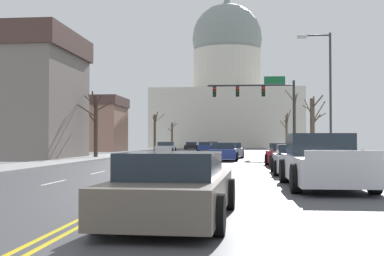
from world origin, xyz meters
TOP-DOWN VIEW (x-y plane):
  - ground at (0.00, -0.00)m, footprint 20.00×180.00m
  - signal_gantry at (4.83, 15.39)m, footprint 7.91×0.41m
  - street_lamp_right at (7.95, 0.59)m, footprint 2.04×0.24m
  - capitol_building at (0.00, 76.88)m, footprint 30.63×21.24m
  - sedan_near_00 at (1.99, 11.28)m, footprint 2.15×4.37m
  - sedan_near_01 at (1.62, 5.08)m, footprint 2.04×4.26m
  - sedan_near_02 at (5.20, -2.32)m, footprint 2.07×4.52m
  - sedan_near_03 at (5.07, -8.65)m, footprint 2.01×4.33m
  - pickup_truck_near_04 at (5.26, -14.55)m, footprint 2.35×5.68m
  - sedan_near_05 at (1.56, -21.16)m, footprint 2.16×4.69m
  - sedan_oncoming_00 at (-5.31, 23.47)m, footprint 2.06×4.58m
  - sedan_oncoming_01 at (-1.93, 36.56)m, footprint 2.00×4.51m
  - sedan_oncoming_02 at (-5.04, 49.24)m, footprint 2.08×4.67m
  - sedan_oncoming_03 at (-2.03, 58.35)m, footprint 2.23×4.41m
  - flank_building_00 at (-17.32, 33.22)m, footprint 9.83×8.02m
  - bare_tree_00 at (8.13, 7.55)m, footprint 1.59×2.25m
  - bare_tree_01 at (-8.83, 53.96)m, footprint 1.82×1.50m
  - bare_tree_02 at (8.23, 29.48)m, footprint 1.10×2.68m
  - bare_tree_03 at (-7.80, 30.93)m, footprint 1.69×2.38m
  - bare_tree_04 at (8.41, 22.46)m, footprint 1.41×2.36m
  - bare_tree_05 at (-8.62, 8.25)m, footprint 2.43×2.41m
  - pedestrian_00 at (7.71, -2.36)m, footprint 0.35×0.34m
  - pedestrian_01 at (8.86, 1.50)m, footprint 0.35×0.34m
  - bicycle_parked at (8.71, -4.86)m, footprint 0.12×1.77m

SIDE VIEW (x-z plane):
  - ground at x=0.00m, z-range -0.08..0.12m
  - bicycle_parked at x=8.71m, z-range 0.06..0.91m
  - sedan_oncoming_02 at x=-5.04m, z-range -0.04..1.15m
  - sedan_near_05 at x=1.56m, z-range -0.04..1.17m
  - sedan_oncoming_03 at x=-2.03m, z-range -0.04..1.19m
  - sedan_near_00 at x=1.99m, z-range -0.05..1.20m
  - sedan_near_03 at x=5.07m, z-range -0.04..1.21m
  - sedan_oncoming_01 at x=-1.93m, z-range -0.03..1.20m
  - sedan_near_01 at x=1.62m, z-range -0.05..1.23m
  - sedan_near_02 at x=5.20m, z-range -0.04..1.24m
  - sedan_oncoming_00 at x=-5.31m, z-range -0.04..1.24m
  - pickup_truck_near_04 at x=5.26m, z-range -0.09..1.55m
  - pedestrian_01 at x=8.86m, z-range 0.23..1.85m
  - pedestrian_00 at x=7.71m, z-range 0.23..1.91m
  - bare_tree_01 at x=-8.83m, z-range 0.13..4.69m
  - bare_tree_00 at x=8.13m, z-range 0.22..4.80m
  - bare_tree_02 at x=8.23m, z-range 0.20..5.09m
  - bare_tree_03 at x=-7.80m, z-range 0.24..5.07m
  - bare_tree_05 at x=-8.62m, z-range 0.17..5.47m
  - bare_tree_04 at x=8.41m, z-range 0.13..6.67m
  - flank_building_00 at x=-17.32m, z-range 0.04..7.12m
  - street_lamp_right at x=7.95m, z-range 0.83..8.65m
  - signal_gantry at x=4.83m, z-range 1.72..8.83m
  - capitol_building at x=0.00m, z-range -4.66..28.71m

